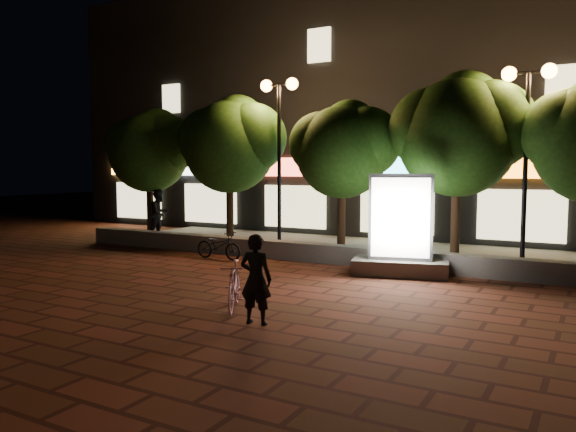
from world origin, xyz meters
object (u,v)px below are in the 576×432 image
Objects in this scene: pedestrian at (160,213)px; street_lamp_right at (527,114)px; tree_right at (460,130)px; ad_kiosk at (401,234)px; tree_far_left at (151,148)px; scooter_pink at (234,286)px; tree_left at (232,141)px; rider at (256,279)px; street_lamp_left at (279,120)px; scooter_parked at (219,245)px; tree_mid at (344,146)px.

street_lamp_right is at bearing -89.90° from pedestrian.
ad_kiosk is (-0.87, -2.14, -2.58)m from tree_right.
street_lamp_right reaches higher than tree_far_left.
street_lamp_right is 8.50m from scooter_pink.
tree_left is 3.33× the size of scooter_pink.
pedestrian is (-8.75, 7.35, 0.20)m from rider.
street_lamp_left is at bearing -90.84° from pedestrian.
rider is at bearing -52.69° from tree_left.
tree_far_left is 0.91× the size of tree_right.
street_lamp_left is (1.95, -0.26, 0.58)m from tree_left.
pedestrian is (0.44, -0.12, -2.33)m from tree_far_left.
tree_left reaches higher than rider.
tree_right is at bearing -66.82° from scooter_parked.
scooter_pink is at bearing -108.69° from ad_kiosk.
pedestrian is (-7.89, 6.73, 0.52)m from scooter_pink.
street_lamp_left is 8.04m from scooter_pink.
tree_left is at bearing 180.00° from tree_mid.
scooter_pink is (-1.60, -4.72, -0.54)m from ad_kiosk.
pedestrian is at bearing 168.00° from ad_kiosk.
ad_kiosk reaches higher than rider.
street_lamp_right is (7.00, 0.00, -0.13)m from street_lamp_left.
pedestrian is (-10.36, -0.12, -2.61)m from tree_right.
tree_mid is at bearing -88.23° from pedestrian.
tree_mid is 5.00m from street_lamp_right.
scooter_pink is at bearing -139.75° from scooter_parked.
tree_far_left is at bearing -180.00° from tree_right.
tree_right is at bearing 2.81° from street_lamp_left.
scooter_parked is (-3.58, 4.39, -0.05)m from scooter_pink.
tree_left is 0.98× the size of street_lamp_right.
ad_kiosk is 5.01m from scooter_pink.
tree_mid is at bearing 176.96° from street_lamp_right.
scooter_parked is (-5.18, -0.32, -0.59)m from ad_kiosk.
tree_right is 3.45× the size of scooter_pink.
tree_far_left is 10.81m from tree_right.
tree_far_left is at bearing 63.63° from scooter_parked.
street_lamp_right is 8.51m from rider.
street_lamp_right is 4.28m from ad_kiosk.
tree_mid reaches higher than ad_kiosk.
tree_left is 3.23× the size of rider.
tree_right reaches higher than scooter_pink.
pedestrian is at bearing 178.39° from street_lamp_left.
street_lamp_left reaches higher than rider.
street_lamp_right is (8.95, -0.26, 0.45)m from tree_left.
tree_far_left is 3.06× the size of rider.
street_lamp_right is at bearing -3.04° from tree_mid.
tree_left is 8.91m from scooter_pink.
scooter_pink is at bearing -43.47° from rider.
ad_kiosk is (6.43, -2.14, -2.46)m from tree_left.
tree_far_left is 3.08× the size of scooter_parked.
tree_far_left is 10.42m from ad_kiosk.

